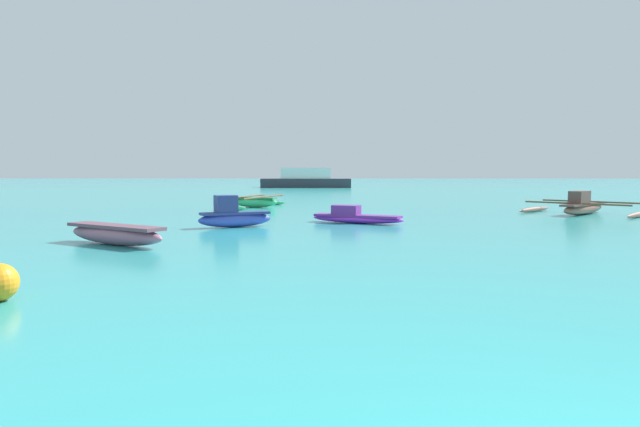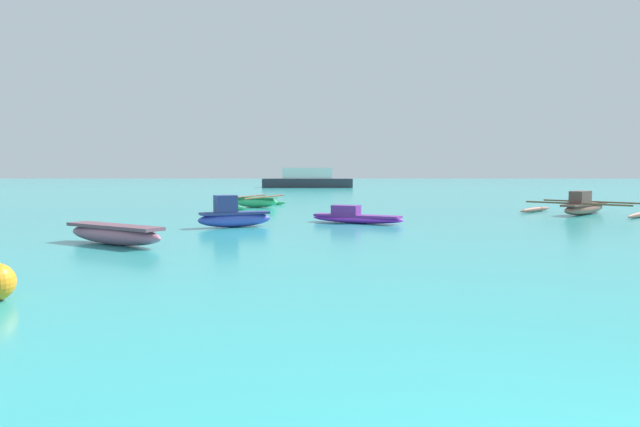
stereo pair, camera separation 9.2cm
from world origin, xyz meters
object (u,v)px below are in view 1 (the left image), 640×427
object	(u,v)px
moored_boat_0	(233,216)
moored_boat_2	(355,217)
moored_boat_4	(115,234)
moored_boat_1	(255,202)
moored_boat_3	(583,207)
distant_ferry	(306,180)

from	to	relation	value
moored_boat_0	moored_boat_2	size ratio (longest dim) A/B	0.73
moored_boat_4	moored_boat_0	bearing A→B (deg)	95.30
moored_boat_2	moored_boat_1	bearing A→B (deg)	143.54
moored_boat_1	moored_boat_4	distance (m)	14.01
moored_boat_3	moored_boat_4	distance (m)	18.33
moored_boat_0	moored_boat_4	distance (m)	4.80
moored_boat_0	distant_ferry	size ratio (longest dim) A/B	0.26
moored_boat_1	distant_ferry	distance (m)	31.28
moored_boat_0	distant_ferry	world-z (taller)	distant_ferry
moored_boat_1	moored_boat_4	size ratio (longest dim) A/B	1.55
moored_boat_1	distant_ferry	world-z (taller)	distant_ferry
moored_boat_0	moored_boat_1	world-z (taller)	moored_boat_0
moored_boat_0	moored_boat_4	world-z (taller)	moored_boat_0
moored_boat_2	distant_ferry	size ratio (longest dim) A/B	0.35
moored_boat_0	moored_boat_2	xyz separation A→B (m)	(3.93, 1.45, -0.15)
moored_boat_2	moored_boat_3	xyz separation A→B (m)	(9.48, 3.92, 0.10)
moored_boat_2	distant_ferry	distance (m)	39.57
moored_boat_1	moored_boat_2	bearing A→B (deg)	-42.50
moored_boat_4	distant_ferry	size ratio (longest dim) A/B	0.33
moored_boat_4	distant_ferry	distance (m)	45.27
moored_boat_3	distant_ferry	bearing A→B (deg)	62.74
moored_boat_0	moored_boat_4	bearing A→B (deg)	-143.12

